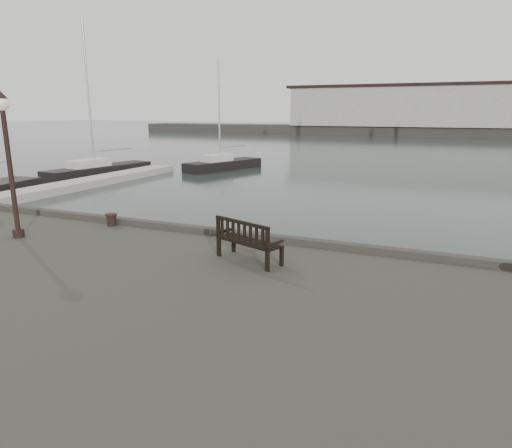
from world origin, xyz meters
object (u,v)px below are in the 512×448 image
at_px(lamp_post, 7,146).
at_px(yacht_d, 223,167).
at_px(bollard_left, 112,220).
at_px(yacht_b, 100,173).
at_px(bench, 248,248).

bearing_deg(lamp_post, yacht_d, 105.40).
distance_m(bollard_left, yacht_b, 24.33).
xyz_separation_m(bollard_left, yacht_d, (-9.14, 25.44, -1.52)).
xyz_separation_m(lamp_post, yacht_b, (-14.98, 19.97, -3.93)).
relative_size(lamp_post, yacht_d, 0.40).
height_order(bollard_left, yacht_d, yacht_d).
height_order(lamp_post, yacht_b, yacht_b).
bearing_deg(yacht_d, yacht_b, -115.31).
bearing_deg(yacht_b, yacht_d, 54.62).
relative_size(bench, yacht_d, 0.18).
bearing_deg(yacht_d, bollard_left, -51.51).
bearing_deg(bollard_left, lamp_post, -125.31).
bearing_deg(lamp_post, bollard_left, 54.69).
bearing_deg(bench, bollard_left, -175.31).
bearing_deg(yacht_b, lamp_post, -44.48).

